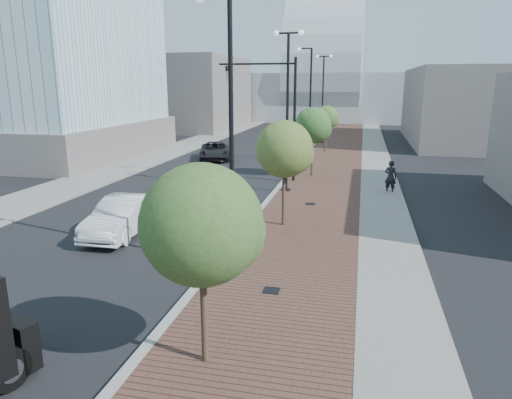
# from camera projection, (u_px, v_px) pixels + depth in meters

# --- Properties ---
(sidewalk) EXTENTS (7.00, 140.00, 0.12)m
(sidewalk) POSITION_uv_depth(u_px,v_px,m) (346.00, 151.00, 44.55)
(sidewalk) COLOR #4C2D23
(sidewalk) RESTS_ON ground
(concrete_strip) EXTENTS (2.40, 140.00, 0.13)m
(concrete_strip) POSITION_uv_depth(u_px,v_px,m) (375.00, 152.00, 43.97)
(concrete_strip) COLOR slate
(concrete_strip) RESTS_ON ground
(curb) EXTENTS (0.30, 140.00, 0.14)m
(curb) POSITION_uv_depth(u_px,v_px,m) (309.00, 150.00, 45.30)
(curb) COLOR gray
(curb) RESTS_ON ground
(west_sidewalk) EXTENTS (4.00, 140.00, 0.12)m
(west_sidewalk) POSITION_uv_depth(u_px,v_px,m) (184.00, 146.00, 48.09)
(west_sidewalk) COLOR slate
(west_sidewalk) RESTS_ON ground
(white_sedan) EXTENTS (1.92, 5.01, 1.63)m
(white_sedan) POSITION_uv_depth(u_px,v_px,m) (123.00, 216.00, 20.15)
(white_sedan) COLOR silver
(white_sedan) RESTS_ON ground
(dark_car_mid) EXTENTS (3.87, 5.80, 1.48)m
(dark_car_mid) POSITION_uv_depth(u_px,v_px,m) (215.00, 151.00, 40.05)
(dark_car_mid) COLOR black
(dark_car_mid) RESTS_ON ground
(dark_car_far) EXTENTS (1.96, 4.32, 1.23)m
(dark_car_far) POSITION_uv_depth(u_px,v_px,m) (281.00, 142.00, 47.21)
(dark_car_far) COLOR black
(dark_car_far) RESTS_ON ground
(pedestrian) EXTENTS (0.85, 0.70, 1.99)m
(pedestrian) POSITION_uv_depth(u_px,v_px,m) (391.00, 177.00, 27.60)
(pedestrian) COLOR black
(pedestrian) RESTS_ON ground
(streetlight_1) EXTENTS (1.44, 0.56, 9.21)m
(streetlight_1) POSITION_uv_depth(u_px,v_px,m) (228.00, 146.00, 15.78)
(streetlight_1) COLOR black
(streetlight_1) RESTS_ON ground
(streetlight_2) EXTENTS (1.72, 0.56, 9.28)m
(streetlight_2) POSITION_uv_depth(u_px,v_px,m) (287.00, 111.00, 26.99)
(streetlight_2) COLOR black
(streetlight_2) RESTS_ON ground
(streetlight_3) EXTENTS (1.44, 0.56, 9.21)m
(streetlight_3) POSITION_uv_depth(u_px,v_px,m) (309.00, 109.00, 38.48)
(streetlight_3) COLOR black
(streetlight_3) RESTS_ON ground
(streetlight_4) EXTENTS (1.72, 0.56, 9.28)m
(streetlight_4) POSITION_uv_depth(u_px,v_px,m) (323.00, 98.00, 49.69)
(streetlight_4) COLOR black
(streetlight_4) RESTS_ON ground
(traffic_mast) EXTENTS (5.09, 0.20, 8.00)m
(traffic_mast) POSITION_uv_depth(u_px,v_px,m) (281.00, 106.00, 29.98)
(traffic_mast) COLOR black
(traffic_mast) RESTS_ON ground
(tree_0) EXTENTS (2.71, 2.71, 4.78)m
(tree_0) POSITION_uv_depth(u_px,v_px,m) (204.00, 225.00, 10.10)
(tree_0) COLOR #382619
(tree_0) RESTS_ON ground
(tree_1) EXTENTS (2.56, 2.54, 4.85)m
(tree_1) POSITION_uv_depth(u_px,v_px,m) (285.00, 149.00, 20.47)
(tree_1) COLOR #382619
(tree_1) RESTS_ON ground
(tree_2) EXTENTS (2.53, 2.51, 4.84)m
(tree_2) POSITION_uv_depth(u_px,v_px,m) (314.00, 126.00, 31.82)
(tree_2) COLOR #382619
(tree_2) RESTS_ON ground
(tree_3) EXTENTS (2.27, 2.20, 4.41)m
(tree_3) POSITION_uv_depth(u_px,v_px,m) (327.00, 118.00, 43.24)
(tree_3) COLOR #382619
(tree_3) RESTS_ON ground
(tower_podium) EXTENTS (19.00, 19.00, 3.00)m
(tower_podium) POSITION_uv_depth(u_px,v_px,m) (38.00, 138.00, 42.53)
(tower_podium) COLOR #635C59
(tower_podium) RESTS_ON ground
(convention_center) EXTENTS (50.00, 30.00, 50.00)m
(convention_center) POSITION_uv_depth(u_px,v_px,m) (327.00, 85.00, 86.86)
(convention_center) COLOR #9DA4A6
(convention_center) RESTS_ON ground
(commercial_block_nw) EXTENTS (14.00, 20.00, 10.00)m
(commercial_block_nw) POSITION_uv_depth(u_px,v_px,m) (188.00, 93.00, 67.31)
(commercial_block_nw) COLOR slate
(commercial_block_nw) RESTS_ON ground
(commercial_block_ne) EXTENTS (12.00, 22.00, 8.00)m
(commercial_block_ne) POSITION_uv_depth(u_px,v_px,m) (468.00, 106.00, 50.38)
(commercial_block_ne) COLOR slate
(commercial_block_ne) RESTS_ON ground
(utility_cover_1) EXTENTS (0.50, 0.50, 0.02)m
(utility_cover_1) POSITION_uv_depth(u_px,v_px,m) (271.00, 290.00, 14.50)
(utility_cover_1) COLOR black
(utility_cover_1) RESTS_ON sidewalk
(utility_cover_2) EXTENTS (0.50, 0.50, 0.02)m
(utility_cover_2) POSITION_uv_depth(u_px,v_px,m) (310.00, 204.00, 24.90)
(utility_cover_2) COLOR black
(utility_cover_2) RESTS_ON sidewalk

